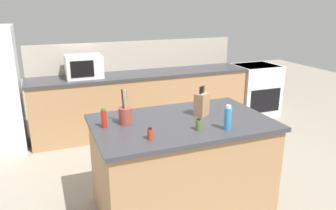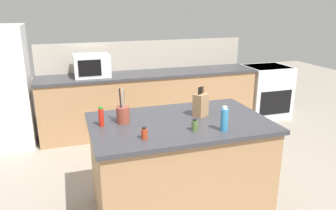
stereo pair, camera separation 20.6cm
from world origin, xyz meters
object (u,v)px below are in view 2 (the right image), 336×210
dish_soap_bottle (224,119)px  spice_jar_paprika (144,133)px  spice_jar_oregano (195,125)px  hot_sauce_bottle (101,117)px  knife_block (201,105)px  range_oven (265,91)px  utensil_crock (123,114)px  microwave (92,65)px

dish_soap_bottle → spice_jar_paprika: dish_soap_bottle is taller
spice_jar_oregano → hot_sauce_bottle: hot_sauce_bottle is taller
knife_block → range_oven: bearing=12.7°
utensil_crock → spice_jar_paprika: (0.10, -0.42, -0.04)m
microwave → dish_soap_bottle: size_ratio=2.35×
dish_soap_bottle → hot_sauce_bottle: size_ratio=1.23×
range_oven → hot_sauce_bottle: hot_sauce_bottle is taller
dish_soap_bottle → hot_sauce_bottle: bearing=156.0°
dish_soap_bottle → spice_jar_paprika: size_ratio=2.19×
spice_jar_oregano → spice_jar_paprika: bearing=-174.9°
knife_block → spice_jar_paprika: knife_block is taller
range_oven → spice_jar_oregano: 3.47m
utensil_crock → dish_soap_bottle: size_ratio=1.47×
range_oven → spice_jar_paprika: bearing=-138.7°
range_oven → microwave: size_ratio=1.79×
utensil_crock → spice_jar_oregano: utensil_crock is taller
knife_block → utensil_crock: utensil_crock is taller
range_oven → utensil_crock: (-2.94, -2.08, 0.56)m
range_oven → microwave: (-3.02, 0.00, 0.64)m
utensil_crock → spice_jar_paprika: bearing=-77.2°
dish_soap_bottle → hot_sauce_bottle: (-0.98, 0.44, -0.02)m
range_oven → microwave: 3.08m
range_oven → dish_soap_bottle: dish_soap_bottle is taller
dish_soap_bottle → spice_jar_paprika: (-0.69, 0.04, -0.06)m
dish_soap_bottle → spice_jar_oregano: bearing=161.1°
knife_block → spice_jar_oregano: (-0.20, -0.33, -0.07)m
range_oven → utensil_crock: size_ratio=2.87×
dish_soap_bottle → knife_block: bearing=95.3°
microwave → hot_sauce_bottle: size_ratio=2.89×
hot_sauce_bottle → spice_jar_paprika: size_ratio=1.78×
hot_sauce_bottle → spice_jar_paprika: (0.29, -0.40, -0.04)m
microwave → hot_sauce_bottle: microwave is taller
utensil_crock → spice_jar_paprika: utensil_crock is taller
dish_soap_bottle → hot_sauce_bottle: dish_soap_bottle is taller
spice_jar_paprika → microwave: bearing=93.9°
microwave → hot_sauce_bottle: bearing=-93.3°
spice_jar_oregano → hot_sauce_bottle: (-0.74, 0.36, 0.04)m
utensil_crock → dish_soap_bottle: utensil_crock is taller
utensil_crock → hot_sauce_bottle: bearing=-173.6°
microwave → utensil_crock: size_ratio=1.60×
utensil_crock → hot_sauce_bottle: utensil_crock is taller
knife_block → spice_jar_oregano: bearing=-151.8°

